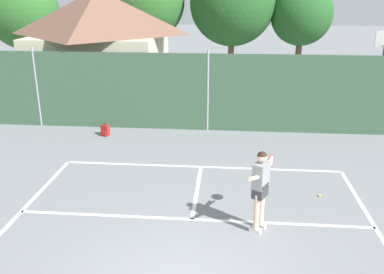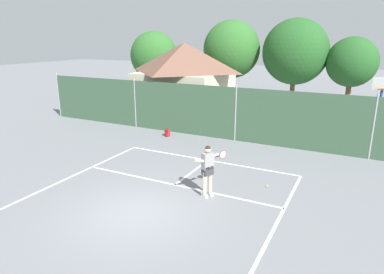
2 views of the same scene
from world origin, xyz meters
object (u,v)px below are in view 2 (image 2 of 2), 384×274
at_px(tennis_ball, 267,186).
at_px(basketball_hoop, 380,103).
at_px(backpack_red, 167,133).
at_px(tennis_player, 208,166).

bearing_deg(tennis_ball, basketball_hoop, 62.69).
bearing_deg(tennis_ball, backpack_red, 148.73).
xyz_separation_m(basketball_hoop, backpack_red, (-10.35, -2.70, -2.12)).
height_order(basketball_hoop, tennis_ball, basketball_hoop).
bearing_deg(basketball_hoop, backpack_red, -165.40).
bearing_deg(tennis_player, backpack_red, 131.36).
bearing_deg(basketball_hoop, tennis_player, -121.34).
relative_size(basketball_hoop, backpack_red, 7.67).
height_order(tennis_player, tennis_ball, tennis_player).
bearing_deg(tennis_player, basketball_hoop, 58.66).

